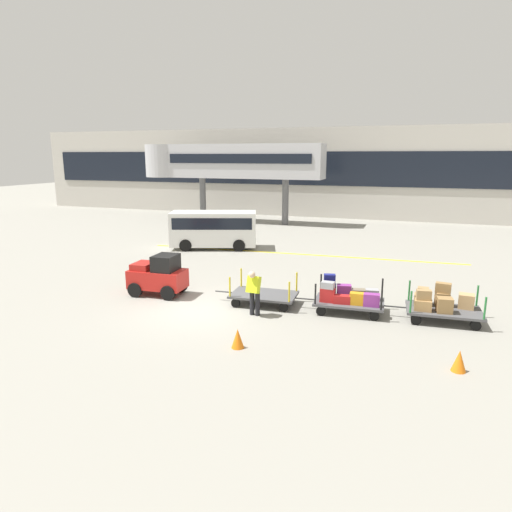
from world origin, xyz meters
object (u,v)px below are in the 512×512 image
at_px(shuttle_van, 214,227).
at_px(safety_cone_far, 238,338).
at_px(baggage_tug, 158,276).
at_px(baggage_cart_tail, 441,304).
at_px(baggage_cart_lead, 264,295).
at_px(safety_cone_near, 459,361).
at_px(baggage_cart_middle, 347,297).
at_px(baggage_handler, 254,291).

xyz_separation_m(shuttle_van, safety_cone_far, (6.36, -12.37, -0.96)).
bearing_deg(baggage_tug, baggage_cart_tail, 3.42).
bearing_deg(baggage_cart_lead, shuttle_van, 124.34).
height_order(baggage_tug, safety_cone_near, baggage_tug).
bearing_deg(baggage_cart_middle, baggage_tug, -176.83).
relative_size(baggage_cart_lead, safety_cone_near, 5.52).
xyz_separation_m(baggage_cart_lead, shuttle_van, (-5.86, 8.57, 0.89)).
relative_size(baggage_cart_lead, safety_cone_far, 5.52).
xyz_separation_m(baggage_cart_lead, baggage_cart_tail, (5.89, 0.37, 0.20)).
height_order(baggage_tug, shuttle_van, shuttle_van).
xyz_separation_m(baggage_cart_middle, shuttle_van, (-8.79, 8.41, 0.70)).
distance_m(shuttle_van, safety_cone_near, 16.93).
xyz_separation_m(baggage_handler, safety_cone_far, (0.44, -2.57, -0.59)).
bearing_deg(baggage_cart_lead, baggage_tug, -176.87).
relative_size(baggage_tug, baggage_cart_middle, 0.71).
xyz_separation_m(baggage_tug, baggage_handler, (4.22, -0.99, 0.11)).
relative_size(baggage_tug, baggage_cart_tail, 0.71).
xyz_separation_m(baggage_tug, safety_cone_far, (4.65, -3.57, -0.48)).
distance_m(baggage_cart_lead, safety_cone_near, 7.01).
bearing_deg(shuttle_van, safety_cone_far, -62.79).
height_order(baggage_cart_middle, baggage_cart_tail, baggage_cart_middle).
relative_size(baggage_tug, safety_cone_far, 3.92).
xyz_separation_m(baggage_cart_middle, baggage_handler, (-2.87, -1.39, 0.33)).
relative_size(baggage_cart_middle, baggage_handler, 1.94).
height_order(baggage_tug, baggage_handler, baggage_tug).
bearing_deg(baggage_handler, baggage_tug, 166.73).
relative_size(baggage_cart_tail, shuttle_van, 0.59).
bearing_deg(baggage_cart_lead, safety_cone_far, -82.47).
height_order(baggage_cart_middle, shuttle_van, shuttle_van).
height_order(shuttle_van, safety_cone_far, shuttle_van).
relative_size(baggage_cart_lead, baggage_cart_tail, 1.00).
xyz_separation_m(baggage_cart_tail, baggage_handler, (-5.83, -1.59, 0.31)).
relative_size(baggage_cart_middle, baggage_cart_tail, 1.00).
bearing_deg(baggage_tug, baggage_cart_middle, 3.17).
bearing_deg(safety_cone_near, baggage_cart_middle, 133.20).
distance_m(baggage_handler, safety_cone_far, 2.68).
xyz_separation_m(baggage_handler, safety_cone_near, (6.12, -2.07, -0.59)).
xyz_separation_m(baggage_cart_tail, shuttle_van, (-11.75, 8.20, 0.68)).
bearing_deg(shuttle_van, baggage_cart_middle, -43.71).
height_order(baggage_tug, baggage_cart_lead, baggage_tug).
bearing_deg(safety_cone_near, shuttle_van, 135.42).
distance_m(safety_cone_near, safety_cone_far, 5.70).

